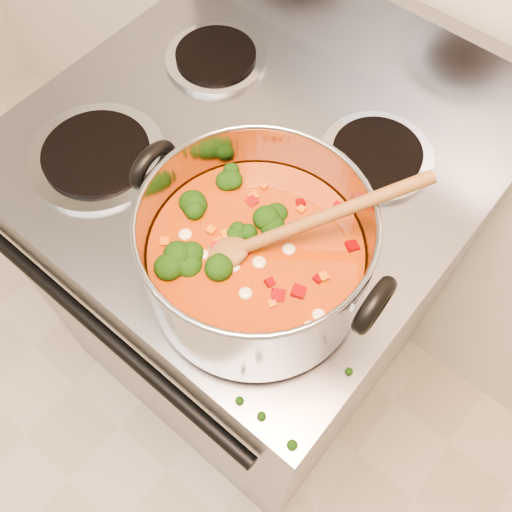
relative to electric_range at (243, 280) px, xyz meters
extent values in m
cube|color=gray|center=(0.00, 0.00, -0.01)|extent=(0.74, 0.64, 0.92)
cube|color=gray|center=(0.00, 0.30, 0.53)|extent=(0.74, 0.03, 0.16)
cylinder|color=black|center=(0.00, -0.34, 0.33)|extent=(0.63, 0.02, 0.02)
cylinder|color=#A5A5AD|center=(-0.17, -0.15, 0.46)|extent=(0.22, 0.22, 0.01)
cylinder|color=black|center=(-0.17, -0.15, 0.46)|extent=(0.17, 0.17, 0.01)
cylinder|color=#A5A5AD|center=(0.17, -0.15, 0.46)|extent=(0.22, 0.22, 0.01)
cylinder|color=black|center=(0.17, -0.15, 0.46)|extent=(0.17, 0.17, 0.01)
cylinder|color=#A5A5AD|center=(-0.17, 0.14, 0.46)|extent=(0.18, 0.18, 0.01)
cylinder|color=black|center=(-0.17, 0.14, 0.46)|extent=(0.15, 0.15, 0.01)
cylinder|color=#A5A5AD|center=(0.17, 0.14, 0.46)|extent=(0.18, 0.18, 0.01)
cylinder|color=black|center=(0.17, 0.14, 0.46)|extent=(0.15, 0.15, 0.01)
cylinder|color=#9B9BA2|center=(0.17, -0.16, 0.55)|extent=(0.29, 0.29, 0.16)
torus|color=#9B9BA2|center=(0.17, -0.16, 0.63)|extent=(0.30, 0.30, 0.01)
cylinder|color=#983D0D|center=(0.17, -0.16, 0.52)|extent=(0.28, 0.28, 0.09)
torus|color=black|center=(0.01, -0.17, 0.61)|extent=(0.02, 0.08, 0.08)
torus|color=black|center=(0.34, -0.15, 0.61)|extent=(0.02, 0.08, 0.08)
ellipsoid|color=black|center=(0.24, -0.15, 0.56)|extent=(0.04, 0.04, 0.03)
ellipsoid|color=black|center=(0.06, -0.18, 0.56)|extent=(0.04, 0.04, 0.03)
ellipsoid|color=black|center=(0.26, -0.09, 0.56)|extent=(0.04, 0.04, 0.03)
ellipsoid|color=black|center=(0.06, -0.18, 0.56)|extent=(0.04, 0.04, 0.03)
ellipsoid|color=black|center=(0.20, -0.16, 0.56)|extent=(0.04, 0.04, 0.03)
ellipsoid|color=black|center=(0.29, -0.18, 0.56)|extent=(0.04, 0.04, 0.03)
ellipsoid|color=black|center=(0.24, -0.11, 0.56)|extent=(0.04, 0.04, 0.03)
ellipsoid|color=black|center=(0.23, -0.25, 0.56)|extent=(0.04, 0.04, 0.03)
ellipsoid|color=maroon|center=(0.06, -0.15, 0.56)|extent=(0.01, 0.01, 0.01)
ellipsoid|color=maroon|center=(0.10, -0.16, 0.56)|extent=(0.01, 0.01, 0.01)
ellipsoid|color=maroon|center=(0.06, -0.19, 0.56)|extent=(0.01, 0.01, 0.01)
ellipsoid|color=maroon|center=(0.07, -0.12, 0.56)|extent=(0.01, 0.01, 0.01)
ellipsoid|color=maroon|center=(0.19, -0.21, 0.56)|extent=(0.01, 0.01, 0.01)
ellipsoid|color=maroon|center=(0.14, -0.08, 0.56)|extent=(0.01, 0.01, 0.01)
ellipsoid|color=maroon|center=(0.21, -0.09, 0.56)|extent=(0.01, 0.01, 0.01)
ellipsoid|color=maroon|center=(0.13, -0.20, 0.56)|extent=(0.01, 0.01, 0.01)
ellipsoid|color=maroon|center=(0.20, -0.21, 0.56)|extent=(0.01, 0.01, 0.01)
ellipsoid|color=maroon|center=(0.19, -0.05, 0.56)|extent=(0.01, 0.01, 0.01)
ellipsoid|color=maroon|center=(0.22, -0.13, 0.56)|extent=(0.01, 0.01, 0.01)
ellipsoid|color=#C8550B|center=(0.18, -0.22, 0.56)|extent=(0.01, 0.01, 0.01)
ellipsoid|color=#C8550B|center=(0.21, -0.26, 0.56)|extent=(0.01, 0.01, 0.01)
ellipsoid|color=#C8550B|center=(0.08, -0.11, 0.56)|extent=(0.01, 0.01, 0.01)
ellipsoid|color=#C8550B|center=(0.21, -0.26, 0.56)|extent=(0.01, 0.01, 0.01)
ellipsoid|color=#C8550B|center=(0.11, -0.12, 0.56)|extent=(0.01, 0.01, 0.01)
ellipsoid|color=#C8550B|center=(0.20, -0.10, 0.56)|extent=(0.01, 0.01, 0.01)
ellipsoid|color=#C8550B|center=(0.29, -0.16, 0.56)|extent=(0.01, 0.01, 0.01)
ellipsoid|color=#C8550B|center=(0.15, -0.26, 0.56)|extent=(0.01, 0.01, 0.01)
ellipsoid|color=#C8550B|center=(0.28, -0.15, 0.56)|extent=(0.01, 0.01, 0.01)
ellipsoid|color=#C8550B|center=(0.15, -0.07, 0.56)|extent=(0.01, 0.01, 0.01)
ellipsoid|color=#C8550B|center=(0.26, -0.16, 0.56)|extent=(0.01, 0.01, 0.01)
ellipsoid|color=#C8550B|center=(0.15, -0.10, 0.56)|extent=(0.01, 0.01, 0.01)
ellipsoid|color=beige|center=(0.19, -0.15, 0.56)|extent=(0.02, 0.02, 0.01)
ellipsoid|color=beige|center=(0.25, -0.09, 0.56)|extent=(0.02, 0.02, 0.01)
ellipsoid|color=beige|center=(0.24, -0.07, 0.56)|extent=(0.02, 0.02, 0.01)
ellipsoid|color=beige|center=(0.15, -0.19, 0.56)|extent=(0.02, 0.02, 0.01)
ellipsoid|color=beige|center=(0.17, -0.09, 0.56)|extent=(0.02, 0.02, 0.01)
ellipsoid|color=beige|center=(0.22, -0.07, 0.56)|extent=(0.02, 0.02, 0.01)
ellipsoid|color=beige|center=(0.14, -0.07, 0.56)|extent=(0.02, 0.02, 0.01)
ellipsoid|color=beige|center=(0.19, -0.15, 0.56)|extent=(0.02, 0.02, 0.01)
ellipsoid|color=brown|center=(0.14, -0.20, 0.56)|extent=(0.09, 0.09, 0.05)
cylinder|color=brown|center=(0.22, -0.10, 0.61)|extent=(0.18, 0.21, 0.12)
ellipsoid|color=black|center=(0.21, 0.08, 0.46)|extent=(0.01, 0.01, 0.01)
ellipsoid|color=black|center=(0.02, -0.30, 0.46)|extent=(0.01, 0.01, 0.01)
ellipsoid|color=black|center=(0.23, 0.04, 0.46)|extent=(0.01, 0.01, 0.01)
ellipsoid|color=black|center=(0.32, -0.30, 0.46)|extent=(0.01, 0.01, 0.01)
ellipsoid|color=black|center=(0.18, 0.06, 0.46)|extent=(0.01, 0.01, 0.01)
camera|label=1|loc=(0.40, -0.43, 1.19)|focal=40.00mm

